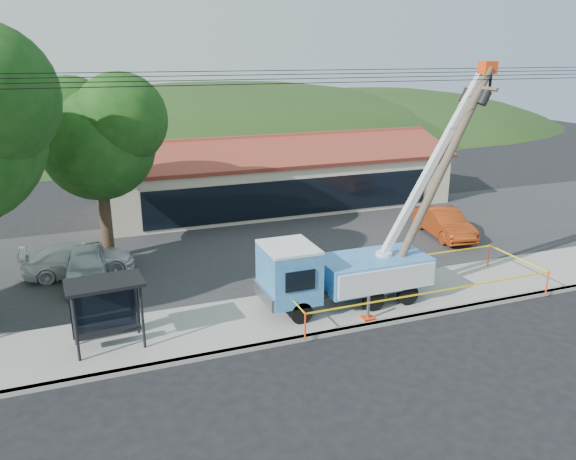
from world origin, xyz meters
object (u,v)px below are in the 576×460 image
(bus_shelter, at_px, (105,297))
(car_white, at_px, (81,276))
(car_red, at_px, (443,238))
(utility_truck, at_px, (341,269))
(car_silver, at_px, (88,284))
(leaning_pole, at_px, (440,175))

(bus_shelter, distance_m, car_white, 7.58)
(car_red, bearing_deg, car_white, -176.13)
(car_red, distance_m, car_white, 18.78)
(utility_truck, height_order, bus_shelter, utility_truck)
(bus_shelter, xyz_separation_m, car_silver, (-0.50, 6.19, -1.89))
(utility_truck, bearing_deg, car_red, 32.97)
(utility_truck, bearing_deg, bus_shelter, -179.10)
(car_red, relative_size, car_white, 0.96)
(car_silver, height_order, car_red, car_silver)
(leaning_pole, distance_m, car_silver, 15.64)
(utility_truck, xyz_separation_m, car_silver, (-9.34, 6.05, -1.63))
(car_red, xyz_separation_m, car_white, (-18.74, 1.25, 0.00))
(leaning_pole, bearing_deg, bus_shelter, 179.21)
(car_red, bearing_deg, leaning_pole, -121.69)
(bus_shelter, bearing_deg, car_white, 92.58)
(leaning_pole, height_order, car_white, leaning_pole)
(car_white, bearing_deg, car_red, -95.02)
(leaning_pole, xyz_separation_m, car_red, (5.10, 6.22, -5.13))
(utility_truck, relative_size, car_silver, 2.08)
(utility_truck, distance_m, leaning_pole, 5.32)
(leaning_pole, relative_size, car_red, 1.97)
(leaning_pole, distance_m, bus_shelter, 13.23)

